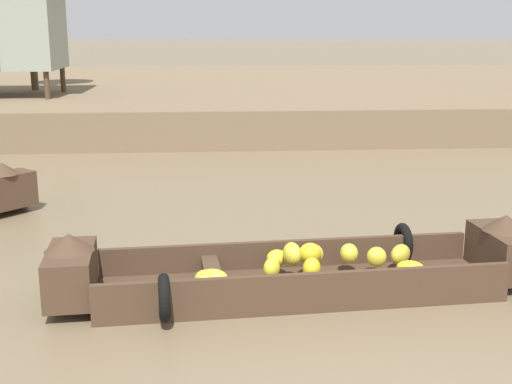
% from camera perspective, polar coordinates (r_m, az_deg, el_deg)
% --- Properties ---
extents(ground_plane, '(300.00, 300.00, 0.00)m').
position_cam_1_polar(ground_plane, '(13.66, 2.41, 0.59)').
color(ground_plane, '#726047').
extents(riverbank_strip, '(160.00, 20.00, 1.02)m').
position_cam_1_polar(riverbank_strip, '(27.21, -0.94, 8.29)').
color(riverbank_strip, '#756047').
rests_on(riverbank_strip, ground).
extents(banana_boat, '(5.82, 2.19, 0.86)m').
position_cam_1_polar(banana_boat, '(8.15, 3.56, -6.63)').
color(banana_boat, '#473323').
rests_on(banana_boat, ground).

